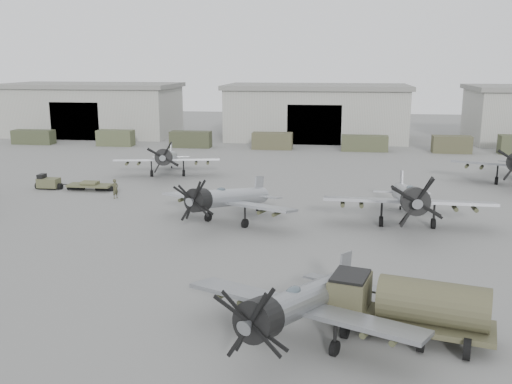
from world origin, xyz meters
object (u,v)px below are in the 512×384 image
Objects in this scene: ground_crew at (115,189)px; tug_trailer at (64,184)px; aircraft_near_1 at (299,303)px; aircraft_far_0 at (167,157)px; aircraft_mid_1 at (225,199)px; aircraft_mid_2 at (409,198)px; fuel_tanker at (408,303)px.

tug_trailer is at bearing 89.60° from ground_crew.
aircraft_far_0 is (-16.81, 36.15, 0.06)m from aircraft_near_1.
aircraft_mid_1 is 0.88× the size of aircraft_mid_2.
ground_crew is at bearing -110.82° from aircraft_far_0.
tug_trailer is at bearing 174.19° from aircraft_mid_1.
aircraft_mid_2 is at bearing -79.94° from ground_crew.
aircraft_mid_1 is 1.45× the size of fuel_tanker.
aircraft_near_1 is at bearing -76.30° from aircraft_far_0.
ground_crew is at bearing 149.96° from aircraft_near_1.
tug_trailer is 4.19× the size of ground_crew.
aircraft_mid_2 is 1.09× the size of aircraft_far_0.
aircraft_far_0 is (-9.90, 17.67, 0.03)m from aircraft_mid_1.
aircraft_mid_1 is at bearing -174.72° from aircraft_mid_2.
aircraft_near_1 is 20.80m from aircraft_mid_2.
aircraft_near_1 is 1.46× the size of tug_trailer.
aircraft_far_0 reaches higher than ground_crew.
aircraft_mid_1 is at bearing -71.98° from aircraft_far_0.
aircraft_mid_1 is 13.73m from ground_crew.
aircraft_mid_1 is 20.25m from aircraft_far_0.
aircraft_mid_2 is at bearing 97.33° from fuel_tanker.
aircraft_far_0 reaches higher than tug_trailer.
aircraft_mid_1 reaches higher than fuel_tanker.
aircraft_far_0 is 6.50× the size of ground_crew.
fuel_tanker is at bearing -95.87° from aircraft_mid_2.
aircraft_mid_1 is 1.49× the size of tug_trailer.
ground_crew is at bearing -22.91° from tug_trailer.
aircraft_mid_2 is 1.70× the size of tug_trailer.
aircraft_near_1 is at bearing -147.76° from fuel_tanker.
aircraft_mid_1 reaches higher than aircraft_near_1.
ground_crew is (-25.51, 6.00, -1.44)m from aircraft_mid_2.
ground_crew reaches higher than tug_trailer.
aircraft_far_0 is 1.55× the size of tug_trailer.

